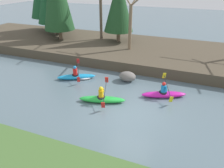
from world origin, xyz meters
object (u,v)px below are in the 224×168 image
(kayaker_lead, at_px, (164,94))
(kayaker_trailing, at_px, (78,76))
(boulder_midstream, at_px, (127,76))
(kayaker_middle, at_px, (102,99))

(kayaker_lead, height_order, kayaker_trailing, same)
(kayaker_lead, relative_size, boulder_midstream, 2.29)
(boulder_midstream, bearing_deg, kayaker_trailing, -163.54)
(kayaker_middle, xyz_separation_m, boulder_midstream, (0.46, 3.29, 0.11))
(kayaker_trailing, xyz_separation_m, boulder_midstream, (3.40, 1.00, 0.14))
(kayaker_middle, relative_size, kayaker_trailing, 1.04)
(kayaker_middle, distance_m, boulder_midstream, 3.33)
(kayaker_middle, relative_size, boulder_midstream, 2.33)
(kayaker_lead, height_order, boulder_midstream, kayaker_lead)
(kayaker_lead, xyz_separation_m, kayaker_trailing, (-6.19, 0.36, -0.02))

